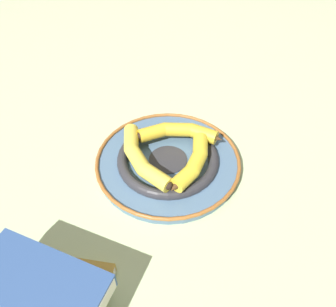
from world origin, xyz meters
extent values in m
plane|color=#B2C693|center=(0.00, 0.00, 0.00)|extent=(2.80, 2.80, 0.00)
cylinder|color=slate|center=(0.02, 0.02, 0.01)|extent=(0.32, 0.32, 0.02)
torus|color=#2D2D33|center=(0.02, 0.02, 0.02)|extent=(0.23, 0.23, 0.02)
cylinder|color=#2D2D33|center=(0.02, 0.02, 0.02)|extent=(0.09, 0.09, 0.00)
torus|color=#995B28|center=(0.02, 0.02, 0.02)|extent=(0.32, 0.32, 0.01)
cylinder|color=yellow|center=(0.01, 0.11, 0.05)|extent=(0.07, 0.07, 0.03)
cylinder|color=yellow|center=(-0.04, 0.06, 0.05)|extent=(0.06, 0.07, 0.03)
cylinder|color=yellow|center=(-0.06, 0.00, 0.05)|extent=(0.04, 0.07, 0.03)
sphere|color=yellow|center=(-0.02, 0.09, 0.05)|extent=(0.03, 0.03, 0.03)
sphere|color=yellow|center=(-0.05, 0.03, 0.05)|extent=(0.03, 0.03, 0.03)
cone|color=#472D19|center=(0.03, 0.13, 0.05)|extent=(0.04, 0.04, 0.02)
sphere|color=black|center=(-0.06, -0.03, 0.05)|extent=(0.02, 0.02, 0.02)
cylinder|color=yellow|center=(-0.03, -0.05, 0.05)|extent=(0.06, 0.04, 0.03)
cylinder|color=yellow|center=(0.02, -0.05, 0.05)|extent=(0.06, 0.04, 0.03)
cylinder|color=yellow|center=(0.07, -0.03, 0.05)|extent=(0.06, 0.05, 0.03)
sphere|color=yellow|center=(0.00, -0.05, 0.05)|extent=(0.03, 0.03, 0.03)
sphere|color=yellow|center=(0.05, -0.04, 0.05)|extent=(0.03, 0.03, 0.03)
cone|color=#472D19|center=(-0.05, -0.05, 0.05)|extent=(0.03, 0.03, 0.02)
sphere|color=black|center=(0.10, -0.02, 0.05)|extent=(0.02, 0.02, 0.02)
cylinder|color=gold|center=(0.11, -0.02, 0.05)|extent=(0.04, 0.06, 0.03)
cylinder|color=gold|center=(0.09, 0.04, 0.05)|extent=(0.06, 0.07, 0.03)
cylinder|color=gold|center=(0.05, 0.08, 0.05)|extent=(0.07, 0.06, 0.03)
sphere|color=gold|center=(0.11, 0.02, 0.05)|extent=(0.03, 0.03, 0.03)
sphere|color=gold|center=(0.08, 0.07, 0.05)|extent=(0.03, 0.03, 0.03)
cone|color=#472D19|center=(0.12, -0.05, 0.05)|extent=(0.03, 0.03, 0.02)
sphere|color=black|center=(0.02, 0.10, 0.05)|extent=(0.02, 0.02, 0.02)
cube|color=#B28933|center=(-0.33, 0.02, 0.01)|extent=(0.20, 0.23, 0.02)
cube|color=white|center=(-0.33, 0.01, 0.01)|extent=(0.19, 0.21, 0.02)
cube|color=black|center=(-0.34, 0.01, 0.04)|extent=(0.14, 0.19, 0.03)
cube|color=white|center=(-0.34, 0.01, 0.04)|extent=(0.13, 0.18, 0.03)
cube|color=#2D4C84|center=(-0.34, 0.01, 0.07)|extent=(0.15, 0.22, 0.03)
cube|color=white|center=(-0.34, 0.01, 0.07)|extent=(0.14, 0.21, 0.03)
camera|label=1|loc=(-0.40, -0.26, 0.55)|focal=35.00mm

